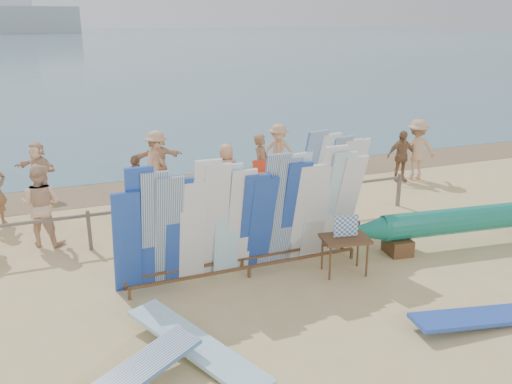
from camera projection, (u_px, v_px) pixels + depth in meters
name	position (u px, v px, depth m)	size (l,w,h in m)	color
ground	(219.00, 296.00, 9.92)	(160.00, 160.00, 0.00)	#D9BA7D
ocean	(50.00, 39.00, 123.42)	(320.00, 240.00, 0.02)	slate
wet_sand_strip	(147.00, 187.00, 16.31)	(40.00, 2.60, 0.01)	olive
distant_ship	(2.00, 16.00, 163.76)	(45.00, 8.00, 14.00)	#999EA3
fence	(179.00, 211.00, 12.39)	(12.08, 0.08, 0.90)	#6D6052
main_surfboard_rack	(246.00, 220.00, 10.45)	(5.00, 0.81, 2.51)	brown
side_surfboard_rack	(324.00, 189.00, 12.19)	(2.36, 1.15, 2.63)	brown
outrigger_canoe	(470.00, 221.00, 11.95)	(6.38, 1.20, 0.90)	brown
vendor_table	(344.00, 254.00, 10.69)	(1.01, 0.79, 1.22)	brown
flat_board_d	(486.00, 323.00, 9.03)	(0.56, 2.70, 0.07)	#2348AF
flat_board_a	(197.00, 355.00, 8.18)	(0.56, 2.70, 0.07)	#96D3F1
beach_chair_left	(203.00, 209.00, 13.61)	(0.67, 0.69, 0.93)	red
beach_chair_right	(231.00, 210.00, 13.46)	(0.88, 0.88, 0.98)	red
stroller	(266.00, 189.00, 14.51)	(0.64, 0.89, 1.19)	red
beachgoer_extra_0	(417.00, 150.00, 16.79)	(1.22, 0.51, 1.90)	tan
beachgoer_2	(41.00, 205.00, 11.91)	(0.91, 0.43, 1.86)	beige
beachgoer_4	(137.00, 184.00, 13.95)	(0.90, 0.39, 1.53)	#8C6042
beachgoer_6	(227.00, 172.00, 14.99)	(0.77, 0.37, 1.57)	tan
beachgoer_11	(38.00, 169.00, 15.30)	(1.44, 0.47, 1.56)	beige
beachgoer_9	(278.00, 152.00, 16.88)	(1.12, 0.46, 1.74)	tan
beachgoer_7	(261.00, 165.00, 15.18)	(0.66, 0.36, 1.80)	#8C6042
beachgoer_10	(401.00, 156.00, 16.61)	(0.93, 0.40, 1.59)	#8C6042
beachgoer_5	(158.00, 158.00, 16.22)	(1.54, 0.50, 1.67)	beige
beachgoer_3	(157.00, 162.00, 15.49)	(1.18, 0.49, 1.82)	tan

